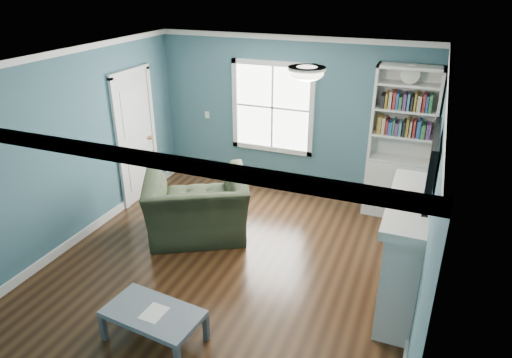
% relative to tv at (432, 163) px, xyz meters
% --- Properties ---
extents(floor, '(5.00, 5.00, 0.00)m').
position_rel_tv_xyz_m(floor, '(-2.20, -0.20, -1.72)').
color(floor, black).
rests_on(floor, ground).
extents(room_walls, '(5.00, 5.00, 5.00)m').
position_rel_tv_xyz_m(room_walls, '(-2.20, -0.20, -0.14)').
color(room_walls, '#3D6474').
rests_on(room_walls, ground).
extents(trim, '(4.50, 5.00, 2.60)m').
position_rel_tv_xyz_m(trim, '(-2.20, -0.20, -0.49)').
color(trim, white).
rests_on(trim, ground).
extents(window, '(1.40, 0.06, 1.50)m').
position_rel_tv_xyz_m(window, '(-2.50, 2.29, -0.27)').
color(window, white).
rests_on(window, room_walls).
extents(bookshelf, '(0.90, 0.35, 2.31)m').
position_rel_tv_xyz_m(bookshelf, '(-0.43, 2.10, -0.80)').
color(bookshelf, silver).
rests_on(bookshelf, ground).
extents(fireplace, '(0.44, 1.58, 1.30)m').
position_rel_tv_xyz_m(fireplace, '(-0.12, 0.00, -1.09)').
color(fireplace, black).
rests_on(fireplace, ground).
extents(tv, '(0.06, 1.10, 0.65)m').
position_rel_tv_xyz_m(tv, '(0.00, 0.00, 0.00)').
color(tv, black).
rests_on(tv, fireplace).
extents(door, '(0.12, 0.98, 2.17)m').
position_rel_tv_xyz_m(door, '(-4.42, 1.20, -0.65)').
color(door, silver).
rests_on(door, ground).
extents(ceiling_fixture, '(0.38, 0.38, 0.15)m').
position_rel_tv_xyz_m(ceiling_fixture, '(-1.30, -0.10, 0.82)').
color(ceiling_fixture, white).
rests_on(ceiling_fixture, room_walls).
extents(light_switch, '(0.08, 0.01, 0.12)m').
position_rel_tv_xyz_m(light_switch, '(-3.70, 2.28, -0.52)').
color(light_switch, white).
rests_on(light_switch, room_walls).
extents(recliner, '(1.65, 1.46, 1.21)m').
position_rel_tv_xyz_m(recliner, '(-2.95, 0.43, -1.12)').
color(recliner, '#222C1B').
rests_on(recliner, ground).
extents(coffee_table, '(1.04, 0.64, 0.36)m').
position_rel_tv_xyz_m(coffee_table, '(-2.38, -1.56, -1.41)').
color(coffee_table, '#4D545C').
rests_on(coffee_table, ground).
extents(paper_sheet, '(0.22, 0.28, 0.00)m').
position_rel_tv_xyz_m(paper_sheet, '(-2.35, -1.57, -1.36)').
color(paper_sheet, white).
rests_on(paper_sheet, coffee_table).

